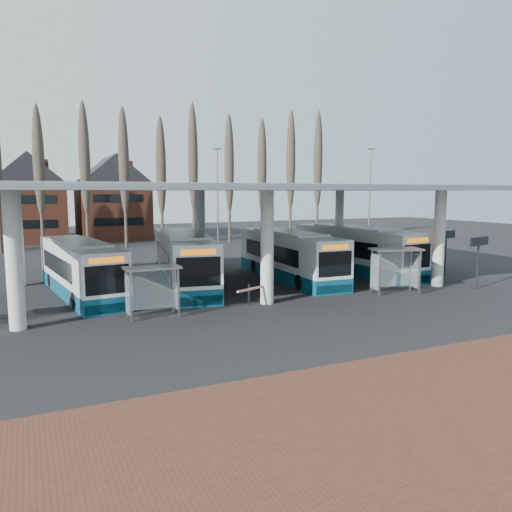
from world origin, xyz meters
name	(u,v)px	position (x,y,z in m)	size (l,w,h in m)	color
ground	(289,314)	(0.00, 0.00, 0.00)	(140.00, 140.00, 0.00)	black
brick_strip	(501,411)	(0.00, -12.00, 0.01)	(70.00, 10.00, 0.03)	#583023
station_canopy	(228,196)	(0.00, 8.00, 5.68)	(32.00, 16.00, 6.34)	silver
poplar_row	(141,164)	(0.00, 33.00, 8.78)	(45.10, 1.10, 14.50)	#473D33
lamp_post_b	(218,197)	(6.00, 26.00, 5.34)	(0.80, 0.16, 10.17)	slate
lamp_post_c	(370,197)	(20.00, 20.00, 5.34)	(0.80, 0.16, 10.17)	slate
bus_0	(80,269)	(-8.76, 9.08, 1.48)	(3.80, 11.53, 3.14)	white
bus_1	(184,261)	(-2.57, 9.15, 1.59)	(4.57, 12.43, 3.38)	white
bus_2	(289,256)	(4.72, 8.77, 1.54)	(2.91, 11.81, 3.26)	white
bus_3	(354,251)	(10.51, 9.27, 1.59)	(3.29, 12.30, 3.38)	white
shelter_1	(151,280)	(-6.20, 2.29, 1.76)	(2.61, 1.31, 2.42)	gray
shelter_2	(395,260)	(7.97, 1.84, 1.94)	(3.14, 2.11, 2.67)	gray
info_sign_0	(479,245)	(13.53, 0.80, 2.68)	(2.11, 0.63, 3.19)	black
info_sign_1	(446,238)	(15.37, 5.19, 2.68)	(2.10, 0.66, 3.19)	black
barrier	(252,290)	(-1.04, 2.13, 0.88)	(2.13, 1.06, 1.14)	black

